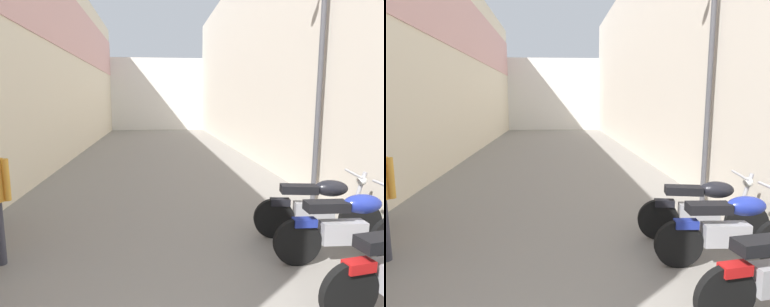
# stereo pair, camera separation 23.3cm
# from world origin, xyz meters

# --- Properties ---
(ground_plane) EXTENTS (39.48, 39.48, 0.00)m
(ground_plane) POSITION_xyz_m (0.00, 9.74, 0.00)
(ground_plane) COLOR gray
(building_left) EXTENTS (0.45, 23.48, 6.50)m
(building_left) POSITION_xyz_m (-3.28, 11.68, 3.28)
(building_left) COLOR beige
(building_left) RESTS_ON ground
(building_right) EXTENTS (0.45, 23.48, 6.87)m
(building_right) POSITION_xyz_m (3.29, 11.73, 3.44)
(building_right) COLOR beige
(building_right) RESTS_ON ground
(building_far_end) EXTENTS (9.17, 2.00, 4.83)m
(building_far_end) POSITION_xyz_m (0.00, 24.48, 2.41)
(building_far_end) COLOR silver
(building_far_end) RESTS_ON ground
(motorcycle_fourth) EXTENTS (1.85, 0.58, 1.04)m
(motorcycle_fourth) POSITION_xyz_m (2.15, 4.15, 0.50)
(motorcycle_fourth) COLOR black
(motorcycle_fourth) RESTS_ON ground
(motorcycle_fifth) EXTENTS (1.84, 0.58, 1.04)m
(motorcycle_fifth) POSITION_xyz_m (2.15, 4.91, 0.50)
(motorcycle_fifth) COLOR black
(motorcycle_fifth) RESTS_ON ground
(street_lamp) EXTENTS (0.79, 0.18, 4.81)m
(street_lamp) POSITION_xyz_m (2.85, 6.63, 2.80)
(street_lamp) COLOR #47474C
(street_lamp) RESTS_ON ground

